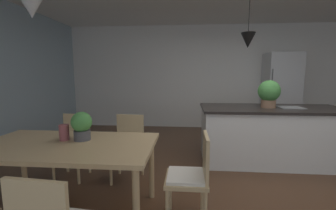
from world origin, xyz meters
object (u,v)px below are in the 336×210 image
chair_far_right (128,145)px  vase_on_dining_table (64,132)px  potted_plant_on_island (269,93)px  dining_table (66,150)px  chair_kitchen_end (192,175)px  refrigerator (280,93)px  kitchen_island (271,134)px  chair_far_left (73,143)px  potted_plant_on_table (82,125)px

chair_far_right → vase_on_dining_table: bearing=-122.3°
potted_plant_on_island → dining_table: bearing=-146.7°
chair_kitchen_end → refrigerator: (2.24, 3.62, 0.50)m
kitchen_island → dining_table: bearing=-147.5°
dining_table → vase_on_dining_table: 0.20m
chair_far_right → refrigerator: size_ratio=0.45×
potted_plant_on_island → kitchen_island: bearing=-0.0°
chair_far_left → refrigerator: bearing=35.7°
kitchen_island → refrigerator: bearing=65.4°
refrigerator → chair_far_right: bearing=-138.0°
chair_far_right → refrigerator: (3.08, 2.77, 0.50)m
kitchen_island → chair_far_left: bearing=-165.0°
vase_on_dining_table → potted_plant_on_table: bearing=6.5°
kitchen_island → potted_plant_on_island: size_ratio=5.16×
dining_table → vase_on_dining_table: vase_on_dining_table is taller
chair_far_right → potted_plant_on_island: potted_plant_on_island is taller
dining_table → chair_far_right: 0.95m
chair_far_right → refrigerator: bearing=42.0°
chair_far_right → vase_on_dining_table: (-0.46, -0.74, 0.36)m
potted_plant_on_island → potted_plant_on_table: (-2.38, -1.51, -0.23)m
dining_table → refrigerator: 5.02m
chair_kitchen_end → kitchen_island: kitchen_island is taller
chair_far_left → vase_on_dining_table: 0.88m
kitchen_island → potted_plant_on_island: potted_plant_on_island is taller
potted_plant_on_island → vase_on_dining_table: 3.00m
chair_kitchen_end → kitchen_island: size_ratio=0.39×
kitchen_island → potted_plant_on_island: bearing=180.0°
refrigerator → vase_on_dining_table: refrigerator is taller
chair_far_right → dining_table: bearing=-114.9°
potted_plant_on_island → potted_plant_on_table: bearing=-147.7°
chair_kitchen_end → chair_far_left: bearing=152.6°
dining_table → chair_far_right: chair_far_right is taller
chair_far_left → potted_plant_on_table: size_ratio=2.94×
potted_plant_on_table → refrigerator: bearing=46.0°
potted_plant_on_island → potted_plant_on_table: potted_plant_on_island is taller
dining_table → potted_plant_on_island: potted_plant_on_island is taller
kitchen_island → chair_far_right: bearing=-160.0°
chair_kitchen_end → refrigerator: refrigerator is taller
dining_table → kitchen_island: 3.05m
chair_far_right → potted_plant_on_island: 2.34m
dining_table → kitchen_island: kitchen_island is taller
kitchen_island → chair_kitchen_end: bearing=-129.1°
dining_table → chair_far_right: bearing=65.1°
dining_table → potted_plant_on_island: 3.01m
chair_far_right → chair_kitchen_end: same height
chair_far_left → potted_plant_on_island: 3.06m
chair_far_left → kitchen_island: 3.05m
kitchen_island → vase_on_dining_table: vase_on_dining_table is taller
chair_kitchen_end → kitchen_island: 2.10m
dining_table → potted_plant_on_island: (2.49, 1.63, 0.46)m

